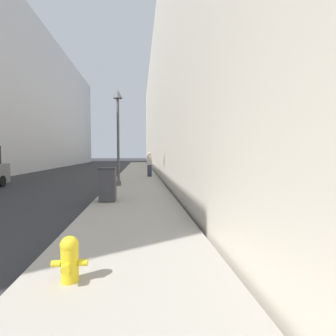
# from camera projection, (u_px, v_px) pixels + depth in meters

# --- Properties ---
(sidewalk_right) EXTENTS (3.05, 60.00, 0.15)m
(sidewalk_right) POSITION_uv_depth(u_px,v_px,m) (138.00, 176.00, 20.95)
(sidewalk_right) COLOR #9E998E
(sidewalk_right) RESTS_ON ground
(building_right_stone) EXTENTS (12.00, 60.00, 14.58)m
(building_right_stone) POSITION_uv_depth(u_px,v_px,m) (206.00, 105.00, 29.30)
(building_right_stone) COLOR beige
(building_right_stone) RESTS_ON ground
(fire_hydrant) EXTENTS (0.47, 0.36, 0.63)m
(fire_hydrant) POSITION_uv_depth(u_px,v_px,m) (70.00, 258.00, 3.52)
(fire_hydrant) COLOR yellow
(fire_hydrant) RESTS_ON sidewalk_right
(trash_bin) EXTENTS (0.59, 0.70, 1.23)m
(trash_bin) POSITION_uv_depth(u_px,v_px,m) (108.00, 184.00, 9.50)
(trash_bin) COLOR #3D3D42
(trash_bin) RESTS_ON sidewalk_right
(lamppost) EXTENTS (0.48, 0.48, 5.11)m
(lamppost) POSITION_uv_depth(u_px,v_px,m) (118.00, 120.00, 13.87)
(lamppost) COLOR #4C4C51
(lamppost) RESTS_ON sidewalk_right
(pedestrian_on_sidewalk) EXTENTS (0.37, 0.24, 1.82)m
(pedestrian_on_sidewalk) POSITION_uv_depth(u_px,v_px,m) (149.00, 164.00, 19.48)
(pedestrian_on_sidewalk) COLOR #2D3347
(pedestrian_on_sidewalk) RESTS_ON sidewalk_right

